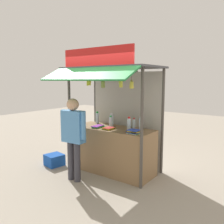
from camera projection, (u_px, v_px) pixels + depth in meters
ground_plane at (112, 171)px, 5.29m from camera, size 20.00×20.00×0.00m
stall_counter at (112, 150)px, 5.23m from camera, size 1.86×0.72×0.98m
stall_structure at (116, 99)px, 5.19m from camera, size 2.06×1.65×2.64m
water_bottle_far_left at (134, 123)px, 5.14m from camera, size 0.06×0.06×0.22m
water_bottle_front_right at (141, 124)px, 4.82m from camera, size 0.09×0.09×0.31m
water_bottle_right at (129, 124)px, 4.91m from camera, size 0.08×0.08×0.28m
water_bottle_mid_left at (112, 120)px, 5.42m from camera, size 0.08×0.08×0.29m
water_bottle_rear_center at (97, 118)px, 5.68m from camera, size 0.08×0.08×0.29m
water_bottle_far_right at (111, 122)px, 5.24m from camera, size 0.07×0.07×0.25m
magazine_stack_back_right at (134, 132)px, 4.63m from camera, size 0.26×0.26×0.07m
magazine_stack_mid_right at (109, 128)px, 5.02m from camera, size 0.21×0.27×0.04m
magazine_stack_center at (98, 126)px, 5.20m from camera, size 0.19×0.31×0.04m
banana_bunch_inner_left at (121, 84)px, 4.35m from camera, size 0.09×0.09×0.28m
banana_bunch_leftmost at (132, 85)px, 4.22m from camera, size 0.09×0.09×0.30m
banana_bunch_inner_right at (103, 84)px, 4.59m from camera, size 0.09×0.10×0.30m
banana_bunch_rightmost at (89, 82)px, 4.80m from camera, size 0.11×0.12×0.26m
vendor_person at (73, 132)px, 4.68m from camera, size 0.63×0.24×1.67m
plastic_crate at (54, 160)px, 5.63m from camera, size 0.44×0.44×0.26m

